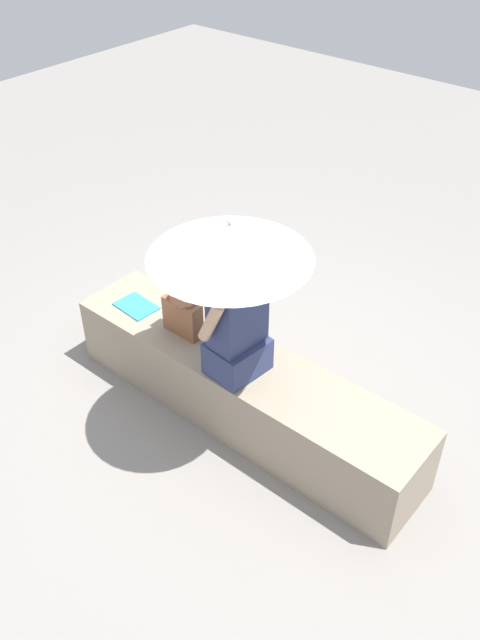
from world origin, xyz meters
name	(u,v)px	position (x,y,z in m)	size (l,w,h in m)	color
ground_plane	(242,416)	(0.00, 0.00, 0.00)	(14.00, 14.00, 0.00)	gray
stone_bench	(242,389)	(0.00, 0.00, 0.25)	(2.50, 0.54, 0.50)	gray
person_seated	(237,319)	(-0.03, 0.09, 0.88)	(0.31, 0.49, 0.90)	navy
parasol	(230,241)	(-0.04, 0.15, 1.44)	(0.90, 0.90, 1.07)	#B7B7BC
handbag_black	(183,316)	(0.47, 0.03, 0.63)	(0.27, 0.20, 0.27)	brown
magazine	(136,306)	(0.91, 0.04, 0.50)	(0.28, 0.20, 0.01)	#339ED1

